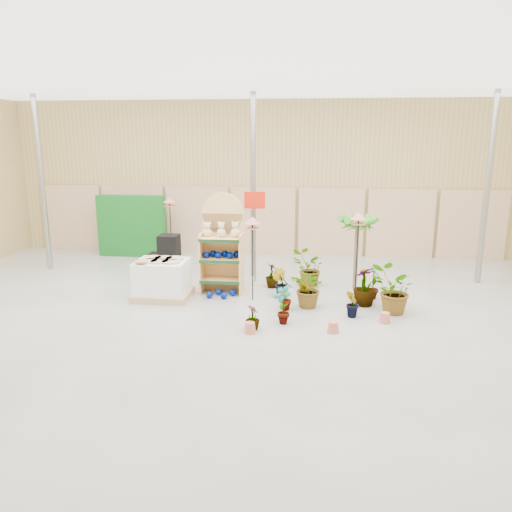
# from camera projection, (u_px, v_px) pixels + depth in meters

# --- Properties ---
(room) EXTENTS (15.20, 12.10, 4.70)m
(room) POSITION_uv_depth(u_px,v_px,m) (237.00, 202.00, 9.75)
(room) COLOR gray
(room) RESTS_ON ground
(display_shelf) EXTENTS (0.95, 0.61, 2.26)m
(display_shelf) POSITION_uv_depth(u_px,v_px,m) (222.00, 247.00, 11.29)
(display_shelf) COLOR tan
(display_shelf) RESTS_ON ground
(teddy_bears) EXTENTS (0.83, 0.21, 0.35)m
(teddy_bears) POSITION_uv_depth(u_px,v_px,m) (222.00, 231.00, 11.09)
(teddy_bears) COLOR beige
(teddy_bears) RESTS_ON display_shelf
(gazing_balls_shelf) EXTENTS (0.83, 0.28, 0.16)m
(gazing_balls_shelf) POSITION_uv_depth(u_px,v_px,m) (222.00, 254.00, 11.20)
(gazing_balls_shelf) COLOR #001275
(gazing_balls_shelf) RESTS_ON display_shelf
(gazing_balls_floor) EXTENTS (0.63, 0.39, 0.15)m
(gazing_balls_floor) POSITION_uv_depth(u_px,v_px,m) (221.00, 294.00, 11.04)
(gazing_balls_floor) COLOR #001275
(gazing_balls_floor) RESTS_ON ground
(pallet_stack) EXTENTS (1.21, 1.01, 0.89)m
(pallet_stack) POSITION_uv_depth(u_px,v_px,m) (162.00, 279.00, 10.90)
(pallet_stack) COLOR tan
(pallet_stack) RESTS_ON ground
(charcoal_planters) EXTENTS (0.80, 0.50, 1.00)m
(charcoal_planters) POSITION_uv_depth(u_px,v_px,m) (166.00, 257.00, 12.94)
(charcoal_planters) COLOR black
(charcoal_planters) RESTS_ON ground
(trellis_stock) EXTENTS (2.00, 0.30, 1.80)m
(trellis_stock) POSITION_uv_depth(u_px,v_px,m) (132.00, 226.00, 14.63)
(trellis_stock) COLOR #0F5719
(trellis_stock) RESTS_ON ground
(offer_sign) EXTENTS (0.50, 0.08, 2.20)m
(offer_sign) POSITION_uv_depth(u_px,v_px,m) (255.00, 218.00, 11.89)
(offer_sign) COLOR gray
(offer_sign) RESTS_ON ground
(bird_table_front) EXTENTS (0.34, 0.34, 1.83)m
(bird_table_front) POSITION_uv_depth(u_px,v_px,m) (253.00, 223.00, 10.45)
(bird_table_front) COLOR black
(bird_table_front) RESTS_ON ground
(bird_table_right) EXTENTS (0.34, 0.34, 1.94)m
(bird_table_right) POSITION_uv_depth(u_px,v_px,m) (359.00, 219.00, 10.37)
(bird_table_right) COLOR black
(bird_table_right) RESTS_ON ground
(bird_table_back) EXTENTS (0.34, 0.34, 1.86)m
(bird_table_back) POSITION_uv_depth(u_px,v_px,m) (170.00, 202.00, 13.51)
(bird_table_back) COLOR black
(bird_table_back) RESTS_ON ground
(palm) EXTENTS (0.70, 0.70, 1.82)m
(palm) POSITION_uv_depth(u_px,v_px,m) (358.00, 222.00, 11.34)
(palm) COLOR brown
(palm) RESTS_ON ground
(potted_plant_0) EXTENTS (0.37, 0.45, 0.74)m
(potted_plant_0) POSITION_uv_depth(u_px,v_px,m) (286.00, 293.00, 10.15)
(potted_plant_0) COLOR #307D1D
(potted_plant_0) RESTS_ON ground
(potted_plant_1) EXTENTS (0.39, 0.41, 0.59)m
(potted_plant_1) POSITION_uv_depth(u_px,v_px,m) (305.00, 294.00, 10.34)
(potted_plant_1) COLOR #307D1D
(potted_plant_1) RESTS_ON ground
(potted_plant_2) EXTENTS (0.96, 0.91, 0.83)m
(potted_plant_2) POSITION_uv_depth(u_px,v_px,m) (310.00, 288.00, 10.32)
(potted_plant_2) COLOR #307D1D
(potted_plant_2) RESTS_ON ground
(potted_plant_3) EXTENTS (0.67, 0.67, 0.85)m
(potted_plant_3) POSITION_uv_depth(u_px,v_px,m) (365.00, 286.00, 10.43)
(potted_plant_3) COLOR #307D1D
(potted_plant_3) RESTS_ON ground
(potted_plant_4) EXTENTS (0.33, 0.44, 0.78)m
(potted_plant_4) POSITION_uv_depth(u_px,v_px,m) (373.00, 282.00, 10.84)
(potted_plant_4) COLOR #307D1D
(potted_plant_4) RESTS_ON ground
(potted_plant_5) EXTENTS (0.44, 0.42, 0.64)m
(potted_plant_5) POSITION_uv_depth(u_px,v_px,m) (280.00, 283.00, 11.00)
(potted_plant_5) COLOR #307D1D
(potted_plant_5) RESTS_ON ground
(potted_plant_6) EXTENTS (0.95, 0.90, 0.85)m
(potted_plant_6) POSITION_uv_depth(u_px,v_px,m) (309.00, 269.00, 11.78)
(potted_plant_6) COLOR #307D1D
(potted_plant_6) RESTS_ON ground
(potted_plant_7) EXTENTS (0.29, 0.29, 0.46)m
(potted_plant_7) POSITION_uv_depth(u_px,v_px,m) (253.00, 318.00, 9.17)
(potted_plant_7) COLOR #307D1D
(potted_plant_7) RESTS_ON ground
(potted_plant_8) EXTENTS (0.47, 0.47, 0.75)m
(potted_plant_8) POSITION_uv_depth(u_px,v_px,m) (283.00, 305.00, 9.43)
(potted_plant_8) COLOR #307D1D
(potted_plant_8) RESTS_ON ground
(potted_plant_9) EXTENTS (0.25, 0.31, 0.57)m
(potted_plant_9) POSITION_uv_depth(u_px,v_px,m) (352.00, 304.00, 9.76)
(potted_plant_9) COLOR #307D1D
(potted_plant_9) RESTS_ON ground
(potted_plant_10) EXTENTS (1.02, 0.94, 0.96)m
(potted_plant_10) POSITION_uv_depth(u_px,v_px,m) (393.00, 291.00, 9.94)
(potted_plant_10) COLOR #307D1D
(potted_plant_10) RESTS_ON ground
(potted_plant_11) EXTENTS (0.46, 0.46, 0.59)m
(potted_plant_11) POSITION_uv_depth(u_px,v_px,m) (272.00, 275.00, 11.70)
(potted_plant_11) COLOR #307D1D
(potted_plant_11) RESTS_ON ground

